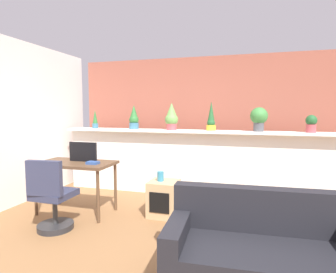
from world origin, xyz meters
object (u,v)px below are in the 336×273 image
Objects in this scene: potted_plant_0 at (95,120)px; potted_plant_3 at (211,119)px; side_cube_shelf at (163,199)px; book_on_desk at (93,163)px; tv_monitor at (83,152)px; potted_plant_4 at (259,118)px; desk at (76,168)px; potted_plant_1 at (134,118)px; potted_plant_5 at (311,123)px; potted_plant_2 at (172,117)px; couch at (262,257)px; office_chair at (52,200)px; vase_on_shelf at (160,176)px.

potted_plant_0 is 0.71× the size of potted_plant_3.
potted_plant_0 reaches higher than side_cube_shelf.
potted_plant_0 is 0.70× the size of side_cube_shelf.
tv_monitor is at bearing 149.39° from book_on_desk.
desk is at bearing -153.72° from potted_plant_4.
potted_plant_5 is at bearing -0.92° from potted_plant_1.
potted_plant_0 is 3.70m from potted_plant_5.
potted_plant_4 reaches higher than side_cube_shelf.
potted_plant_0 is 0.74× the size of potted_plant_2.
book_on_desk is 2.49m from couch.
office_chair is at bearing -118.39° from potted_plant_2.
book_on_desk is (0.23, 0.57, 0.38)m from office_chair.
vase_on_shelf is 0.84× the size of book_on_desk.
potted_plant_5 reaches higher than tv_monitor.
office_chair is 0.57× the size of couch.
potted_plant_4 is at bearing 30.72° from book_on_desk.
couch is at bearing -38.62° from potted_plant_0.
couch is at bearing -108.45° from potted_plant_5.
potted_plant_2 is 0.96× the size of potted_plant_3.
office_chair is 2.49m from couch.
desk is 2.53× the size of tv_monitor.
potted_plant_0 is 2.94m from potted_plant_4.
potted_plant_5 is at bearing 19.69° from tv_monitor.
book_on_desk is at bearing -11.50° from desk.
potted_plant_5 is at bearing -1.16° from potted_plant_3.
tv_monitor is 0.31m from book_on_desk.
potted_plant_3 reaches higher than potted_plant_2.
potted_plant_2 is at bearing 48.53° from tv_monitor.
potted_plant_0 is 0.89× the size of potted_plant_4.
potted_plant_3 is 0.54× the size of office_chair.
tv_monitor is at bearing 46.80° from desk.
potted_plant_4 is 2.39× the size of book_on_desk.
desk is 2.78m from couch.
potted_plant_2 is 1.08× the size of tv_monitor.
tv_monitor is at bearing -160.31° from potted_plant_5.
potted_plant_0 is 0.32× the size of desk.
side_cube_shelf is (1.17, 0.87, -0.14)m from office_chair.
office_chair is (0.09, -0.63, -0.28)m from desk.
vase_on_shelf is (-0.57, -1.04, -0.79)m from potted_plant_3.
vase_on_shelf is at bearing -31.48° from potted_plant_0.
potted_plant_2 reaches higher than desk.
potted_plant_1 is 1.76m from side_cube_shelf.
potted_plant_4 is at bearing 178.41° from potted_plant_5.
book_on_desk is (-0.89, -0.30, 0.20)m from vase_on_shelf.
vase_on_shelf is (1.14, 0.15, -0.32)m from tv_monitor.
potted_plant_4 reaches higher than book_on_desk.
potted_plant_3 reaches higher than couch.
desk is at bearing -159.50° from potted_plant_5.
office_chair is 0.72m from book_on_desk.
potted_plant_4 is 1.87m from vase_on_shelf.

